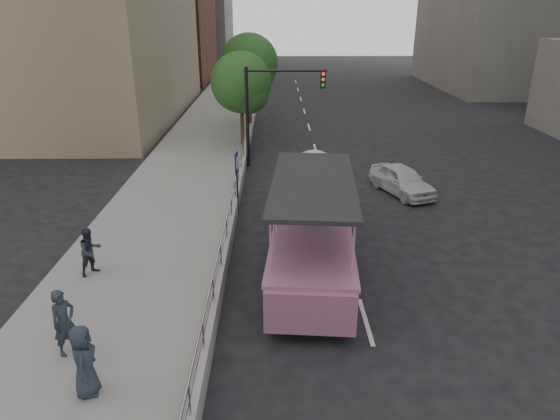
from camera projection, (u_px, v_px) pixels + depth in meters
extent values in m
plane|color=black|center=(323.00, 284.00, 15.43)|extent=(160.00, 160.00, 0.00)
cube|color=gray|center=(188.00, 178.00, 24.59)|extent=(5.50, 80.00, 0.30)
cube|color=#ADACA7|center=(227.00, 242.00, 17.07)|extent=(0.24, 30.00, 0.36)
cylinder|color=#B9B9BE|center=(189.00, 400.00, 9.46)|extent=(0.07, 0.07, 0.70)
cylinder|color=#B9B9BE|center=(203.00, 336.00, 11.31)|extent=(0.07, 0.07, 0.70)
cylinder|color=#B9B9BE|center=(213.00, 290.00, 13.17)|extent=(0.07, 0.07, 0.70)
cylinder|color=#B9B9BE|center=(220.00, 255.00, 15.02)|extent=(0.07, 0.07, 0.70)
cylinder|color=#B9B9BE|center=(226.00, 228.00, 16.87)|extent=(0.07, 0.07, 0.70)
cylinder|color=#B9B9BE|center=(231.00, 206.00, 18.73)|extent=(0.07, 0.07, 0.70)
cylinder|color=#B9B9BE|center=(235.00, 189.00, 20.58)|extent=(0.07, 0.07, 0.70)
cylinder|color=#B9B9BE|center=(238.00, 174.00, 22.44)|extent=(0.07, 0.07, 0.70)
cylinder|color=#B9B9BE|center=(241.00, 161.00, 24.29)|extent=(0.07, 0.07, 0.70)
cylinder|color=#B9B9BE|center=(243.00, 150.00, 26.14)|extent=(0.07, 0.07, 0.70)
cylinder|color=#B9B9BE|center=(226.00, 228.00, 16.87)|extent=(0.06, 22.00, 0.06)
cylinder|color=#B9B9BE|center=(226.00, 219.00, 16.75)|extent=(0.06, 22.00, 0.06)
cylinder|color=black|center=(273.00, 303.00, 13.64)|extent=(0.39, 0.85, 0.83)
cylinder|color=black|center=(348.00, 306.00, 13.51)|extent=(0.39, 0.85, 0.83)
cylinder|color=black|center=(280.00, 260.00, 16.03)|extent=(0.39, 0.85, 0.83)
cylinder|color=black|center=(343.00, 262.00, 15.90)|extent=(0.39, 0.85, 0.83)
cylinder|color=black|center=(285.00, 227.00, 18.41)|extent=(0.39, 0.85, 0.83)
cylinder|color=black|center=(340.00, 229.00, 18.28)|extent=(0.39, 0.85, 0.83)
cube|color=#B975A6|center=(312.00, 243.00, 15.93)|extent=(2.90, 7.71, 1.15)
cube|color=#B975A6|center=(313.00, 190.00, 19.94)|extent=(2.40, 2.13, 1.44)
cylinder|color=#B975A6|center=(313.00, 177.00, 20.56)|extent=(2.21, 0.81, 2.16)
cube|color=#99597D|center=(310.00, 312.00, 12.32)|extent=(2.32, 0.50, 1.15)
cube|color=#99597D|center=(312.00, 225.00, 15.70)|extent=(3.03, 7.99, 0.11)
cube|color=black|center=(313.00, 182.00, 14.78)|extent=(2.92, 6.25, 0.13)
cube|color=#9CA8B9|center=(313.00, 180.00, 18.08)|extent=(2.13, 0.36, 0.97)
cube|color=#B975A6|center=(313.00, 183.00, 18.57)|extent=(2.09, 1.08, 0.46)
imported|color=silver|center=(402.00, 180.00, 22.77)|extent=(2.77, 4.08, 1.29)
imported|color=#262E38|center=(64.00, 322.00, 11.59)|extent=(0.66, 0.73, 1.68)
imported|color=#262E38|center=(90.00, 251.00, 15.17)|extent=(0.91, 0.94, 1.52)
imported|color=#262E38|center=(84.00, 361.00, 10.34)|extent=(0.65, 0.88, 1.64)
cylinder|color=black|center=(237.00, 186.00, 20.29)|extent=(0.08, 0.08, 2.37)
cube|color=navy|center=(236.00, 163.00, 19.92)|extent=(0.09, 0.59, 0.85)
cube|color=silver|center=(237.00, 163.00, 19.92)|extent=(0.05, 0.38, 0.52)
cylinder|color=black|center=(247.00, 118.00, 26.01)|extent=(0.18, 0.18, 5.20)
cylinder|color=black|center=(286.00, 71.00, 25.13)|extent=(4.20, 0.12, 0.12)
cube|color=black|center=(323.00, 80.00, 25.32)|extent=(0.28, 0.22, 0.85)
sphere|color=red|center=(323.00, 74.00, 25.09)|extent=(0.16, 0.16, 0.16)
cylinder|color=#362418|center=(242.00, 124.00, 29.65)|extent=(0.22, 0.22, 3.08)
sphere|color=#295C25|center=(241.00, 82.00, 28.74)|extent=(3.52, 3.52, 3.52)
sphere|color=#295C25|center=(248.00, 93.00, 28.67)|extent=(2.42, 2.42, 2.42)
cylinder|color=#362418|center=(250.00, 103.00, 35.14)|extent=(0.22, 0.22, 3.47)
sphere|color=#295C25|center=(249.00, 63.00, 34.12)|extent=(3.97, 3.97, 3.97)
sphere|color=#295C25|center=(255.00, 73.00, 34.07)|extent=(2.73, 2.73, 2.73)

